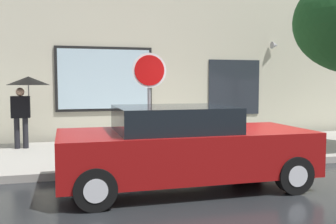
{
  "coord_description": "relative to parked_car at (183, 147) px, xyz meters",
  "views": [
    {
      "loc": [
        -3.22,
        -6.45,
        1.86
      ],
      "look_at": [
        -0.99,
        1.8,
        1.2
      ],
      "focal_mm": 41.07,
      "sensor_mm": 36.0,
      "label": 1
    }
  ],
  "objects": [
    {
      "name": "sidewalk",
      "position": [
        1.21,
        3.07,
        -0.65
      ],
      "size": [
        20.0,
        4.0,
        0.15
      ],
      "primitive_type": "cube",
      "color": "gray",
      "rests_on": "ground"
    },
    {
      "name": "stop_sign",
      "position": [
        -0.21,
        1.82,
        1.09
      ],
      "size": [
        0.76,
        0.1,
        2.35
      ],
      "color": "gray",
      "rests_on": "sidewalk"
    },
    {
      "name": "parked_car",
      "position": [
        0.0,
        0.0,
        0.0
      ],
      "size": [
        4.38,
        1.92,
        1.45
      ],
      "color": "maroon",
      "rests_on": "ground"
    },
    {
      "name": "pedestrian_with_umbrella",
      "position": [
        -2.95,
        4.14,
        0.95
      ],
      "size": [
        1.09,
        1.09,
        1.86
      ],
      "color": "black",
      "rests_on": "sidewalk"
    },
    {
      "name": "building_facade",
      "position": [
        1.2,
        5.56,
        2.76
      ],
      "size": [
        20.0,
        0.67,
        7.0
      ],
      "color": "beige",
      "rests_on": "ground"
    },
    {
      "name": "fire_hydrant",
      "position": [
        2.33,
        2.24,
        -0.23
      ],
      "size": [
        0.3,
        0.44,
        0.71
      ],
      "color": "white",
      "rests_on": "sidewalk"
    },
    {
      "name": "ground_plane",
      "position": [
        1.21,
        0.07,
        -0.72
      ],
      "size": [
        60.0,
        60.0,
        0.0
      ],
      "primitive_type": "plane",
      "color": "black"
    }
  ]
}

